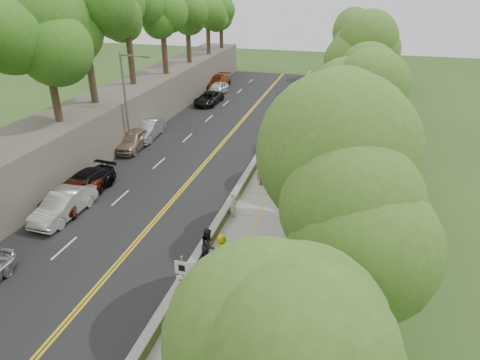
{
  "coord_description": "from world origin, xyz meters",
  "views": [
    {
      "loc": [
        7.08,
        -16.08,
        13.41
      ],
      "look_at": [
        0.5,
        8.0,
        1.4
      ],
      "focal_mm": 32.0,
      "sensor_mm": 36.0,
      "label": 1
    }
  ],
  "objects_px": {
    "streetlight": "(128,96)",
    "signpost": "(183,280)",
    "car_1": "(63,205)",
    "concrete_block": "(280,255)",
    "painter_0": "(222,249)",
    "person_far": "(321,121)",
    "car_2": "(70,196)",
    "construction_barrel": "(304,136)"
  },
  "relations": [
    {
      "from": "streetlight",
      "to": "car_1",
      "type": "relative_size",
      "value": 1.67
    },
    {
      "from": "construction_barrel",
      "to": "concrete_block",
      "type": "relative_size",
      "value": 0.72
    },
    {
      "from": "concrete_block",
      "to": "car_1",
      "type": "distance_m",
      "value": 13.59
    },
    {
      "from": "concrete_block",
      "to": "painter_0",
      "type": "distance_m",
      "value": 2.98
    },
    {
      "from": "car_2",
      "to": "car_1",
      "type": "bearing_deg",
      "value": -76.09
    },
    {
      "from": "construction_barrel",
      "to": "car_2",
      "type": "bearing_deg",
      "value": -129.28
    },
    {
      "from": "concrete_block",
      "to": "car_1",
      "type": "height_order",
      "value": "car_1"
    },
    {
      "from": "construction_barrel",
      "to": "painter_0",
      "type": "relative_size",
      "value": 0.57
    },
    {
      "from": "concrete_block",
      "to": "car_1",
      "type": "xyz_separation_m",
      "value": [
        -13.53,
        1.17,
        0.33
      ]
    },
    {
      "from": "concrete_block",
      "to": "painter_0",
      "type": "relative_size",
      "value": 0.79
    },
    {
      "from": "signpost",
      "to": "person_far",
      "type": "xyz_separation_m",
      "value": [
        3.15,
        26.46,
        -1.05
      ]
    },
    {
      "from": "streetlight",
      "to": "car_2",
      "type": "bearing_deg",
      "value": -85.34
    },
    {
      "from": "signpost",
      "to": "construction_barrel",
      "type": "height_order",
      "value": "signpost"
    },
    {
      "from": "signpost",
      "to": "car_1",
      "type": "xyz_separation_m",
      "value": [
        -10.28,
        5.98,
        -1.13
      ]
    },
    {
      "from": "car_2",
      "to": "signpost",
      "type": "bearing_deg",
      "value": -38.77
    },
    {
      "from": "car_1",
      "to": "painter_0",
      "type": "distance_m",
      "value": 10.86
    },
    {
      "from": "streetlight",
      "to": "signpost",
      "type": "relative_size",
      "value": 2.58
    },
    {
      "from": "painter_0",
      "to": "person_far",
      "type": "bearing_deg",
      "value": 16.67
    },
    {
      "from": "signpost",
      "to": "car_2",
      "type": "relative_size",
      "value": 0.61
    },
    {
      "from": "construction_barrel",
      "to": "car_1",
      "type": "xyz_separation_m",
      "value": [
        -12.34,
        -16.91,
        0.3
      ]
    },
    {
      "from": "painter_0",
      "to": "car_1",
      "type": "bearing_deg",
      "value": 103.24
    },
    {
      "from": "car_1",
      "to": "person_far",
      "type": "height_order",
      "value": "person_far"
    },
    {
      "from": "concrete_block",
      "to": "car_2",
      "type": "relative_size",
      "value": 0.26
    },
    {
      "from": "person_far",
      "to": "painter_0",
      "type": "bearing_deg",
      "value": 59.42
    },
    {
      "from": "streetlight",
      "to": "signpost",
      "type": "bearing_deg",
      "value": -55.92
    },
    {
      "from": "streetlight",
      "to": "concrete_block",
      "type": "distance_m",
      "value": 19.6
    },
    {
      "from": "concrete_block",
      "to": "car_2",
      "type": "xyz_separation_m",
      "value": [
        -13.97,
        2.47,
        0.25
      ]
    },
    {
      "from": "signpost",
      "to": "car_1",
      "type": "height_order",
      "value": "signpost"
    },
    {
      "from": "painter_0",
      "to": "streetlight",
      "type": "bearing_deg",
      "value": 66.15
    },
    {
      "from": "car_1",
      "to": "person_far",
      "type": "xyz_separation_m",
      "value": [
        13.43,
        20.48,
        0.08
      ]
    },
    {
      "from": "signpost",
      "to": "car_2",
      "type": "height_order",
      "value": "signpost"
    },
    {
      "from": "concrete_block",
      "to": "signpost",
      "type": "bearing_deg",
      "value": -124.07
    },
    {
      "from": "car_1",
      "to": "painter_0",
      "type": "relative_size",
      "value": 2.82
    },
    {
      "from": "car_1",
      "to": "car_2",
      "type": "bearing_deg",
      "value": 109.7
    },
    {
      "from": "construction_barrel",
      "to": "car_1",
      "type": "relative_size",
      "value": 0.2
    },
    {
      "from": "streetlight",
      "to": "construction_barrel",
      "type": "distance_m",
      "value": 15.35
    },
    {
      "from": "signpost",
      "to": "concrete_block",
      "type": "bearing_deg",
      "value": 55.93
    },
    {
      "from": "concrete_block",
      "to": "person_far",
      "type": "height_order",
      "value": "person_far"
    },
    {
      "from": "streetlight",
      "to": "concrete_block",
      "type": "bearing_deg",
      "value": -39.59
    },
    {
      "from": "painter_0",
      "to": "person_far",
      "type": "height_order",
      "value": "person_far"
    },
    {
      "from": "concrete_block",
      "to": "painter_0",
      "type": "xyz_separation_m",
      "value": [
        -2.85,
        -0.79,
        0.4
      ]
    },
    {
      "from": "car_1",
      "to": "construction_barrel",
      "type": "bearing_deg",
      "value": 55.08
    }
  ]
}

